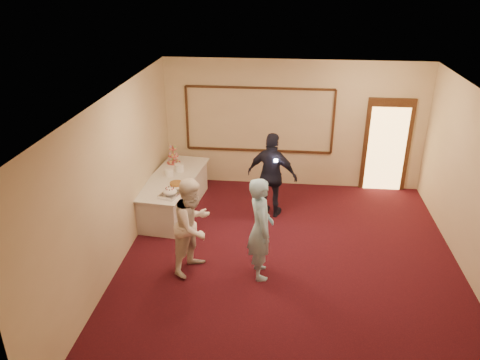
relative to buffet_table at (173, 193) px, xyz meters
name	(u,v)px	position (x,y,z in m)	size (l,w,h in m)	color
floor	(289,266)	(2.52, -1.89, -0.39)	(7.00, 7.00, 0.00)	black
room_walls	(295,160)	(2.52, -1.89, 1.64)	(6.04, 7.04, 3.02)	beige
wall_molding	(259,120)	(1.72, 1.58, 1.21)	(3.45, 0.04, 1.55)	#34180F
doorway	(387,146)	(4.67, 1.57, 0.69)	(1.05, 0.07, 2.20)	#34180F
buffet_table	(173,193)	(0.00, 0.00, 0.00)	(1.21, 2.55, 0.77)	silver
pavlova_tray	(170,193)	(0.17, -0.88, 0.45)	(0.43, 0.51, 0.17)	#A9ACB0
cupcake_stand	(173,156)	(-0.16, 0.79, 0.55)	(0.31, 0.31, 0.45)	#C84F4B
plate_stack_a	(169,172)	(-0.08, 0.08, 0.46)	(0.19, 0.19, 0.16)	white
plate_stack_b	(179,168)	(0.08, 0.33, 0.47)	(0.20, 0.20, 0.17)	white
tart	(176,184)	(0.17, -0.38, 0.41)	(0.31, 0.31, 0.06)	white
man	(261,228)	(2.01, -2.16, 0.51)	(0.66, 0.43, 1.80)	#A1DBF8
woman	(193,226)	(0.87, -2.11, 0.47)	(0.84, 0.65, 1.72)	white
guest	(272,175)	(2.11, 0.00, 0.52)	(1.07, 0.44, 1.82)	black
camera_flash	(276,160)	(2.18, -0.27, 0.97)	(0.07, 0.04, 0.05)	white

